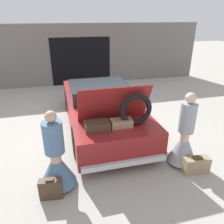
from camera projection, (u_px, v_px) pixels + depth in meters
ground_plane at (102, 125)px, 6.78m from camera, size 40.00×40.00×0.00m
garage_wall_back at (81, 55)px, 10.36m from camera, size 12.00×0.14×2.80m
car at (101, 108)px, 6.54m from camera, size 1.99×4.74×1.74m
person_left at (56, 161)px, 4.16m from camera, size 0.71×0.71×1.62m
person_right at (184, 140)px, 4.80m from camera, size 0.65×0.65×1.71m
suitcase_beside_left_person at (51, 189)px, 4.02m from camera, size 0.44×0.21×0.44m
suitcase_beside_right_person at (196, 165)px, 4.69m from camera, size 0.57×0.26×0.39m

